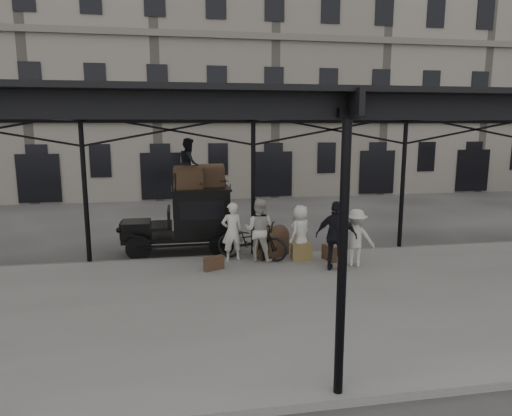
# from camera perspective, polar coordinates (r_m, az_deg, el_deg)

# --- Properties ---
(ground) EXTENTS (120.00, 120.00, 0.00)m
(ground) POSITION_cam_1_polar(r_m,az_deg,el_deg) (12.80, 1.18, -8.78)
(ground) COLOR #383533
(ground) RESTS_ON ground
(platform) EXTENTS (28.00, 8.00, 0.15)m
(platform) POSITION_cam_1_polar(r_m,az_deg,el_deg) (10.94, 3.23, -11.77)
(platform) COLOR slate
(platform) RESTS_ON ground
(canopy) EXTENTS (22.50, 9.00, 4.74)m
(canopy) POSITION_cam_1_polar(r_m,az_deg,el_deg) (10.42, 3.13, 12.56)
(canopy) COLOR black
(canopy) RESTS_ON ground
(building_frontage) EXTENTS (64.00, 8.00, 14.00)m
(building_frontage) POSITION_cam_1_polar(r_m,az_deg,el_deg) (30.10, -5.62, 15.61)
(building_frontage) COLOR slate
(building_frontage) RESTS_ON ground
(taxi) EXTENTS (3.65, 1.55, 2.18)m
(taxi) POSITION_cam_1_polar(r_m,az_deg,el_deg) (15.21, -8.07, -1.11)
(taxi) COLOR black
(taxi) RESTS_ON ground
(porter_left) EXTENTS (0.70, 0.51, 1.78)m
(porter_left) POSITION_cam_1_polar(r_m,az_deg,el_deg) (13.73, -3.01, -2.96)
(porter_left) COLOR beige
(porter_left) RESTS_ON platform
(porter_midleft) EXTENTS (1.14, 1.04, 1.89)m
(porter_midleft) POSITION_cam_1_polar(r_m,az_deg,el_deg) (13.69, 0.39, -2.75)
(porter_midleft) COLOR beige
(porter_midleft) RESTS_ON platform
(porter_centre) EXTENTS (0.95, 0.91, 1.65)m
(porter_centre) POSITION_cam_1_polar(r_m,az_deg,el_deg) (14.06, 5.59, -2.96)
(porter_centre) COLOR silver
(porter_centre) RESTS_ON platform
(porter_official) EXTENTS (1.25, 0.93, 1.97)m
(porter_official) POSITION_cam_1_polar(r_m,az_deg,el_deg) (12.96, 10.00, -3.47)
(porter_official) COLOR black
(porter_official) RESTS_ON platform
(porter_right) EXTENTS (1.24, 1.01, 1.68)m
(porter_right) POSITION_cam_1_polar(r_m,az_deg,el_deg) (13.48, 12.37, -3.66)
(porter_right) COLOR beige
(porter_right) RESTS_ON platform
(bicycle) EXTENTS (2.33, 1.70, 1.17)m
(bicycle) POSITION_cam_1_polar(r_m,az_deg,el_deg) (13.85, -0.52, -4.13)
(bicycle) COLOR black
(bicycle) RESTS_ON platform
(porter_roof) EXTENTS (0.63, 0.80, 1.61)m
(porter_roof) POSITION_cam_1_polar(r_m,az_deg,el_deg) (14.86, -8.35, 5.56)
(porter_roof) COLOR black
(porter_roof) RESTS_ON taxi
(steamer_trunk_roof_near) EXTENTS (0.94, 0.68, 0.63)m
(steamer_trunk_roof_near) POSITION_cam_1_polar(r_m,az_deg,el_deg) (14.76, -8.48, 3.61)
(steamer_trunk_roof_near) COLOR #463220
(steamer_trunk_roof_near) RESTS_ON taxi
(steamer_trunk_roof_far) EXTENTS (0.93, 0.65, 0.63)m
(steamer_trunk_roof_far) POSITION_cam_1_polar(r_m,az_deg,el_deg) (15.24, -5.70, 3.87)
(steamer_trunk_roof_far) COLOR #463220
(steamer_trunk_roof_far) RESTS_ON taxi
(steamer_trunk_platform) EXTENTS (1.20, 1.15, 0.76)m
(steamer_trunk_platform) POSITION_cam_1_polar(r_m,az_deg,el_deg) (14.31, 1.93, -4.51)
(steamer_trunk_platform) COLOR #463220
(steamer_trunk_platform) RESTS_ON platform
(wicker_hamper) EXTENTS (0.63, 0.49, 0.50)m
(wicker_hamper) POSITION_cam_1_polar(r_m,az_deg,el_deg) (14.01, 5.70, -5.42)
(wicker_hamper) COLOR olive
(wicker_hamper) RESTS_ON platform
(suitcase_upright) EXTENTS (0.31, 0.62, 0.45)m
(suitcase_upright) POSITION_cam_1_polar(r_m,az_deg,el_deg) (14.03, 9.14, -5.59)
(suitcase_upright) COLOR #463220
(suitcase_upright) RESTS_ON platform
(suitcase_flat) EXTENTS (0.61, 0.40, 0.40)m
(suitcase_flat) POSITION_cam_1_polar(r_m,az_deg,el_deg) (13.01, -5.28, -6.89)
(suitcase_flat) COLOR #463220
(suitcase_flat) RESTS_ON platform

